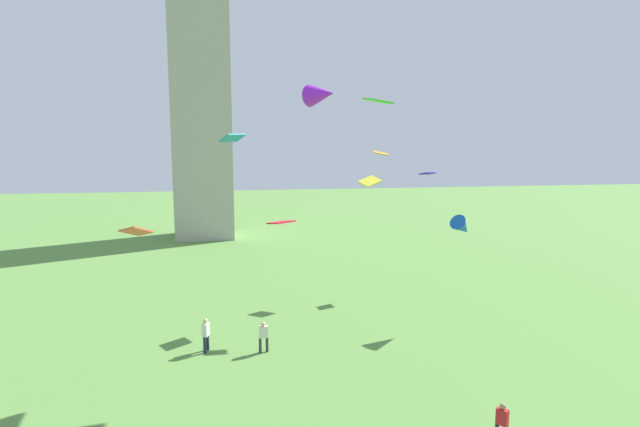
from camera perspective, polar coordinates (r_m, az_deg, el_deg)
The scene contains 13 objects.
monument_obelisk at distance 62.08m, azimuth -13.99°, elevation 22.28°, with size 6.73×6.73×53.14m.
person_1 at distance 26.59m, azimuth -6.65°, elevation -13.99°, with size 0.52×0.28×1.67m.
person_2 at distance 27.14m, azimuth -13.26°, elevation -13.50°, with size 0.41×0.54×1.82m.
person_3 at distance 20.32m, azimuth 20.59°, elevation -21.85°, with size 0.43×0.47×1.58m.
kite_flying_1 at distance 25.47m, azimuth 6.81°, elevation 12.99°, with size 1.18×1.71×0.45m.
kite_flying_2 at distance 31.30m, azimuth 7.11°, elevation 7.05°, with size 1.09×0.80×0.37m.
kite_flying_3 at distance 38.38m, azimuth 12.49°, elevation 4.61°, with size 1.34×1.14×0.25m.
kite_flying_5 at distance 29.98m, azimuth -4.58°, elevation -1.02°, with size 1.86×1.77×0.21m.
kite_flying_6 at distance 31.15m, azimuth 16.39°, elevation -1.55°, with size 2.03×1.81×1.64m.
kite_flying_7 at distance 24.04m, azimuth -20.74°, elevation -1.97°, with size 1.47×1.50×0.71m.
kite_flying_8 at distance 26.21m, azimuth 0.16°, elevation 13.80°, with size 1.98×2.06×1.21m.
kite_flying_9 at distance 35.96m, azimuth 5.87°, elevation 3.79°, with size 1.88×1.60×0.81m.
kite_flying_10 at distance 23.27m, azimuth -10.21°, elevation 8.74°, with size 1.27×1.23×0.41m.
Camera 1 is at (-1.74, -3.96, 10.78)m, focal length 27.26 mm.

